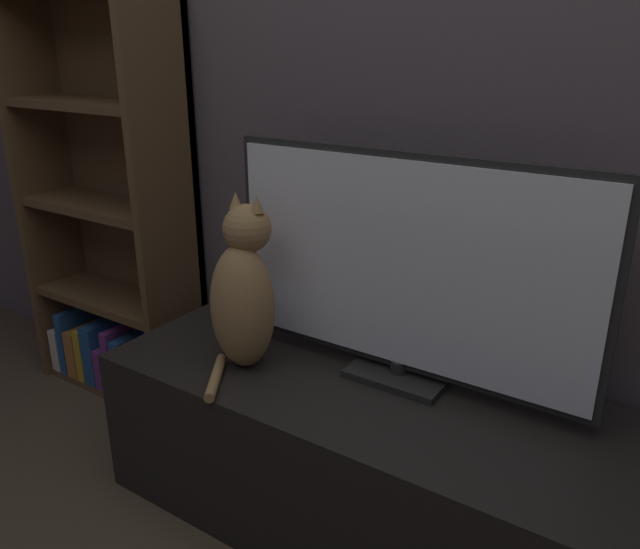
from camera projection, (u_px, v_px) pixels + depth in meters
wall_back at (438, 44)px, 1.60m from camera, size 4.80×0.05×2.60m
tv_stand at (364, 459)px, 1.72m from camera, size 1.47×0.56×0.45m
tv at (404, 271)px, 1.58m from camera, size 1.01×0.16×0.61m
cat at (244, 295)px, 1.69m from camera, size 0.19×0.31×0.48m
bookshelf at (113, 230)px, 2.35m from camera, size 0.70×0.28×1.48m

